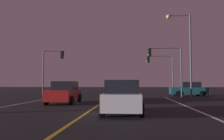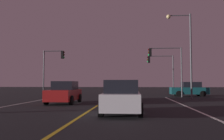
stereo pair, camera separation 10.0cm
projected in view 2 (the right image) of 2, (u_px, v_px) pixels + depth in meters
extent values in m
cube|color=silver|center=(224.00, 122.00, 9.48)|extent=(0.16, 33.75, 0.01)
cube|color=gold|center=(74.00, 120.00, 9.99)|extent=(0.16, 33.75, 0.01)
cylinder|color=black|center=(119.00, 96.00, 23.60)|extent=(0.22, 0.68, 0.68)
cylinder|color=black|center=(137.00, 96.00, 23.45)|extent=(0.22, 0.68, 0.68)
cylinder|color=black|center=(117.00, 97.00, 20.91)|extent=(0.22, 0.68, 0.68)
cylinder|color=black|center=(138.00, 97.00, 20.76)|extent=(0.22, 0.68, 0.68)
cube|color=#B7BABF|center=(128.00, 93.00, 22.20)|extent=(1.80, 4.30, 0.80)
cube|color=black|center=(128.00, 85.00, 21.99)|extent=(1.60, 2.10, 0.64)
cube|color=red|center=(120.00, 93.00, 20.16)|extent=(0.24, 0.08, 0.16)
cube|color=red|center=(134.00, 93.00, 20.06)|extent=(0.24, 0.08, 0.16)
cylinder|color=black|center=(71.00, 100.00, 16.99)|extent=(0.22, 0.68, 0.68)
cylinder|color=black|center=(46.00, 100.00, 17.14)|extent=(0.22, 0.68, 0.68)
cylinder|color=black|center=(80.00, 98.00, 19.68)|extent=(0.22, 0.68, 0.68)
cylinder|color=black|center=(58.00, 98.00, 19.83)|extent=(0.22, 0.68, 0.68)
cube|color=maroon|center=(64.00, 95.00, 18.43)|extent=(1.80, 4.30, 0.80)
cube|color=black|center=(65.00, 85.00, 18.71)|extent=(1.60, 2.10, 0.64)
cube|color=red|center=(78.00, 92.00, 20.47)|extent=(0.24, 0.08, 0.16)
cube|color=red|center=(64.00, 92.00, 20.57)|extent=(0.24, 0.08, 0.16)
cylinder|color=black|center=(179.00, 94.00, 27.77)|extent=(0.68, 0.22, 0.68)
cylinder|color=black|center=(176.00, 93.00, 29.56)|extent=(0.68, 0.22, 0.68)
cylinder|color=black|center=(203.00, 94.00, 27.54)|extent=(0.68, 0.22, 0.68)
cylinder|color=black|center=(199.00, 93.00, 29.33)|extent=(0.68, 0.22, 0.68)
cube|color=#145156|center=(189.00, 91.00, 28.57)|extent=(4.30, 1.80, 0.80)
cube|color=black|center=(191.00, 85.00, 28.59)|extent=(2.10, 1.60, 0.64)
cube|color=red|center=(209.00, 90.00, 27.80)|extent=(0.08, 0.24, 0.16)
cube|color=red|center=(206.00, 90.00, 28.99)|extent=(0.08, 0.24, 0.16)
cylinder|color=black|center=(107.00, 104.00, 13.70)|extent=(0.22, 0.68, 0.68)
cylinder|color=black|center=(139.00, 105.00, 13.55)|extent=(0.22, 0.68, 0.68)
cylinder|color=black|center=(101.00, 110.00, 11.02)|extent=(0.22, 0.68, 0.68)
cylinder|color=black|center=(141.00, 110.00, 10.87)|extent=(0.22, 0.68, 0.68)
cube|color=silver|center=(122.00, 101.00, 12.30)|extent=(1.80, 4.30, 0.80)
cube|color=black|center=(122.00, 87.00, 12.09)|extent=(1.60, 2.10, 0.64)
cube|color=red|center=(106.00, 102.00, 10.27)|extent=(0.24, 0.08, 0.16)
cube|color=red|center=(134.00, 102.00, 10.17)|extent=(0.24, 0.08, 0.16)
cylinder|color=#4C4C51|center=(182.00, 72.00, 26.76)|extent=(0.14, 0.14, 5.54)
cylinder|color=#4C4C51|center=(166.00, 48.00, 27.06)|extent=(3.44, 0.10, 0.10)
cube|color=black|center=(150.00, 52.00, 27.18)|extent=(0.28, 0.36, 0.90)
sphere|color=#3A0605|center=(149.00, 50.00, 27.21)|extent=(0.20, 0.20, 0.20)
sphere|color=#3C2706|center=(149.00, 52.00, 27.19)|extent=(0.20, 0.20, 0.20)
sphere|color=#19E059|center=(149.00, 55.00, 27.17)|extent=(0.20, 0.20, 0.20)
cylinder|color=#4C4C51|center=(44.00, 74.00, 28.08)|extent=(0.14, 0.14, 5.35)
cylinder|color=#4C4C51|center=(53.00, 51.00, 28.13)|extent=(2.22, 0.10, 0.10)
cube|color=black|center=(63.00, 55.00, 28.02)|extent=(0.28, 0.36, 0.90)
sphere|color=#3A0605|center=(64.00, 52.00, 28.02)|extent=(0.20, 0.20, 0.20)
sphere|color=#3C2706|center=(64.00, 55.00, 28.00)|extent=(0.20, 0.20, 0.20)
sphere|color=#19E059|center=(64.00, 57.00, 27.99)|extent=(0.20, 0.20, 0.20)
cylinder|color=#4C4C51|center=(173.00, 75.00, 32.23)|extent=(0.14, 0.14, 5.26)
cylinder|color=#4C4C51|center=(161.00, 56.00, 32.50)|extent=(3.21, 0.10, 0.10)
cube|color=black|center=(149.00, 59.00, 32.61)|extent=(0.28, 0.36, 0.90)
sphere|color=#3A0605|center=(148.00, 57.00, 32.64)|extent=(0.20, 0.20, 0.20)
sphere|color=#3C2706|center=(148.00, 59.00, 32.63)|extent=(0.20, 0.20, 0.20)
sphere|color=#19E059|center=(148.00, 62.00, 32.61)|extent=(0.20, 0.20, 0.20)
cylinder|color=#4C4C51|center=(191.00, 56.00, 24.07)|extent=(0.18, 0.18, 8.56)
cylinder|color=#4C4C51|center=(179.00, 15.00, 24.39)|extent=(2.16, 0.10, 0.10)
sphere|color=#F9D88C|center=(168.00, 17.00, 24.48)|extent=(0.44, 0.44, 0.44)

